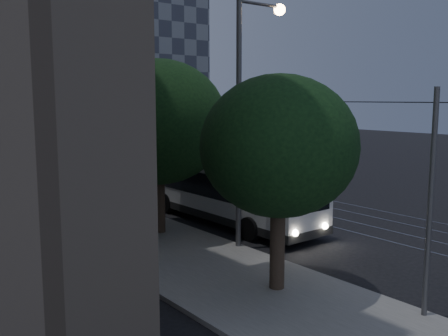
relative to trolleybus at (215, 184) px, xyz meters
name	(u,v)px	position (x,y,z in m)	size (l,w,h in m)	color
ground	(291,218)	(2.90, -2.24, -1.69)	(120.00, 120.00, 0.00)	black
sidewalk	(11,179)	(-4.60, 17.76, -1.61)	(5.00, 90.00, 0.15)	slate
tram_rails	(138,168)	(5.40, 17.76, -1.68)	(4.52, 90.00, 0.02)	#93939B
overhead_wires	(45,130)	(-2.07, 17.76, 1.78)	(2.23, 90.00, 6.00)	black
building_distant_right	(117,57)	(20.90, 52.76, 10.31)	(22.00, 18.00, 24.00)	#3D414E
trolleybus	(215,184)	(0.00, 0.00, 0.00)	(2.72, 12.31, 5.63)	silver
pickup_silver	(114,182)	(-1.40, 7.93, -0.85)	(2.77, 6.00, 1.67)	#969A9D
car_white_a	(106,173)	(0.20, 12.55, -0.96)	(1.71, 4.26, 1.45)	silver
car_white_b	(65,164)	(-0.27, 19.00, -0.97)	(2.00, 4.91, 1.43)	silver
car_white_c	(41,155)	(0.20, 26.00, -0.95)	(1.56, 4.47, 1.47)	white
car_white_d	(36,154)	(0.15, 27.26, -1.01)	(1.59, 3.96, 1.35)	silver
tree_0	(279,147)	(-4.10, -8.53, 2.67)	(4.55, 4.55, 6.42)	black
tree_1	(158,122)	(-3.60, -0.97, 3.06)	(5.69, 5.69, 7.32)	black
tree_2	(75,114)	(-3.60, 7.88, 3.18)	(5.24, 5.24, 7.24)	black
tree_3	(14,117)	(-3.60, 19.66, 2.66)	(4.51, 4.51, 6.39)	black
streetlamp_near	(247,97)	(-1.89, -4.55, 4.08)	(2.32, 0.44, 9.54)	#525254
streetlamp_far	(34,101)	(-1.90, 20.49, 3.79)	(2.21, 0.44, 8.99)	#525254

